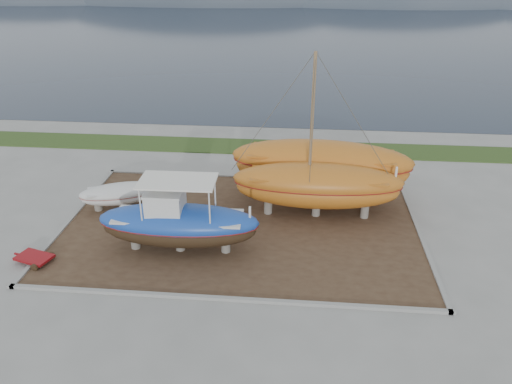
# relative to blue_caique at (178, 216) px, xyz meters

# --- Properties ---
(ground) EXTENTS (140.00, 140.00, 0.00)m
(ground) POSITION_rel_blue_caique_xyz_m (2.61, -1.45, -1.88)
(ground) COLOR gray
(ground) RESTS_ON ground
(dirt_patch) EXTENTS (18.00, 12.00, 0.06)m
(dirt_patch) POSITION_rel_blue_caique_xyz_m (2.61, 2.55, -1.85)
(dirt_patch) COLOR #422D1E
(dirt_patch) RESTS_ON ground
(curb_frame) EXTENTS (18.60, 12.60, 0.15)m
(curb_frame) POSITION_rel_blue_caique_xyz_m (2.61, 2.55, -1.81)
(curb_frame) COLOR gray
(curb_frame) RESTS_ON ground
(grass_strip) EXTENTS (44.00, 3.00, 0.08)m
(grass_strip) POSITION_rel_blue_caique_xyz_m (2.61, 14.05, -1.84)
(grass_strip) COLOR #284219
(grass_strip) RESTS_ON ground
(sea) EXTENTS (260.00, 100.00, 0.04)m
(sea) POSITION_rel_blue_caique_xyz_m (2.61, 68.55, -1.88)
(sea) COLOR #192333
(sea) RESTS_ON ground
(mountain_ridge) EXTENTS (200.00, 36.00, 20.00)m
(mountain_ridge) POSITION_rel_blue_caique_xyz_m (2.61, 123.55, -1.88)
(mountain_ridge) COLOR #333D49
(mountain_ridge) RESTS_ON ground
(blue_caique) EXTENTS (7.60, 2.49, 3.65)m
(blue_caique) POSITION_rel_blue_caique_xyz_m (0.00, 0.00, 0.00)
(blue_caique) COLOR #1B47AD
(blue_caique) RESTS_ON dirt_patch
(white_dinghy) EXTENTS (4.77, 3.12, 1.34)m
(white_dinghy) POSITION_rel_blue_caique_xyz_m (-4.21, 3.99, -1.15)
(white_dinghy) COLOR silver
(white_dinghy) RESTS_ON dirt_patch
(orange_sailboat) EXTENTS (8.95, 2.64, 8.68)m
(orange_sailboat) POSITION_rel_blue_caique_xyz_m (6.51, 4.04, 2.52)
(orange_sailboat) COLOR #B0611B
(orange_sailboat) RESTS_ON dirt_patch
(orange_bare_hull) EXTENTS (10.36, 3.77, 3.33)m
(orange_bare_hull) POSITION_rel_blue_caique_xyz_m (6.73, 6.20, -0.16)
(orange_bare_hull) COLOR #B0611B
(orange_bare_hull) RESTS_ON dirt_patch
(red_trailer) EXTENTS (2.63, 1.82, 0.34)m
(red_trailer) POSITION_rel_blue_caique_xyz_m (-6.47, -1.62, -1.71)
(red_trailer) COLOR maroon
(red_trailer) RESTS_ON ground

